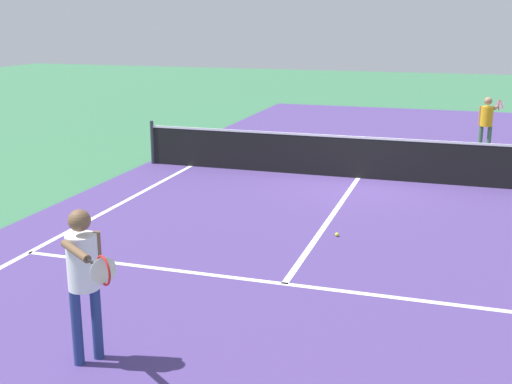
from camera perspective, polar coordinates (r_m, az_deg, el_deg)
The scene contains 9 objects.
ground_plane at distance 15.08m, azimuth 8.86°, elevation 1.20°, with size 60.00×60.00×0.00m, color #38724C.
court_surface_inbounds at distance 15.08m, azimuth 8.86°, elevation 1.20°, with size 10.62×24.40×0.00m, color #4C387A.
line_sideline_left at distance 11.18m, azimuth -17.71°, elevation -4.24°, with size 0.10×11.89×0.01m, color white.
line_service_near at distance 9.10m, azimuth 2.47°, elevation -7.96°, with size 8.22×0.10×0.01m, color white.
line_center_service at distance 12.04m, azimuth 6.47°, elevation -2.24°, with size 0.10×6.40×0.01m, color white.
net at distance 14.97m, azimuth 8.94°, elevation 3.03°, with size 10.35×0.09×1.07m.
player_near at distance 6.98m, azimuth -14.72°, elevation -6.53°, with size 0.93×0.95×1.68m.
player_far at distance 18.49m, azimuth 19.39°, elevation 5.99°, with size 0.66×1.11×1.51m.
tennis_ball_mid_court at distance 11.05m, azimuth 7.04°, elevation -3.68°, with size 0.07×0.07×0.07m, color #CCE033.
Camera 1 is at (2.16, -14.50, 3.55)m, focal length 46.12 mm.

